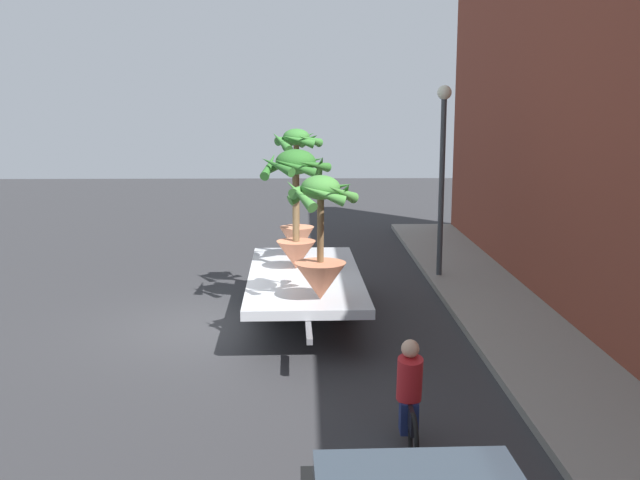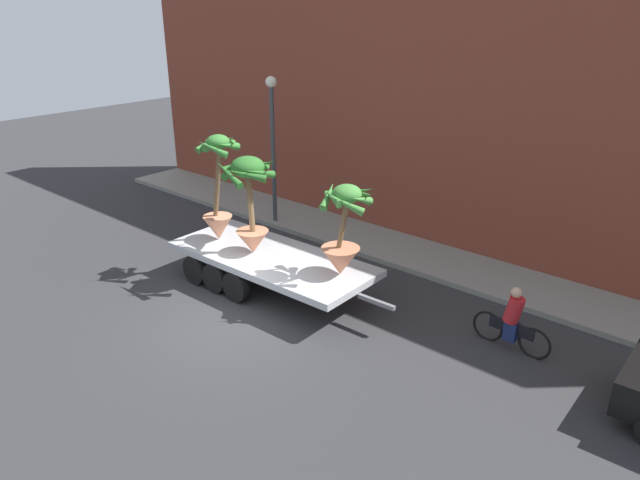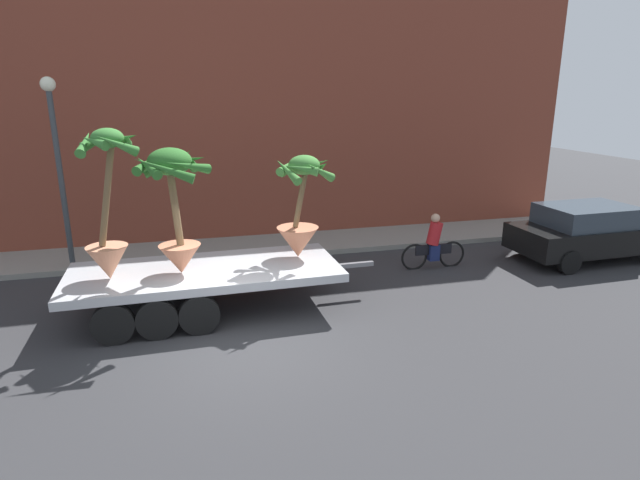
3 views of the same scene
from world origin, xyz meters
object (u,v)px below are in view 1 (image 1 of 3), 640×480
at_px(potted_palm_rear, 297,199).
at_px(cyclist, 409,400).
at_px(flatbed_trailer, 304,281).
at_px(potted_palm_middle, 296,200).
at_px(potted_palm_front, 321,243).
at_px(street_lamp, 442,156).

xyz_separation_m(potted_palm_rear, cyclist, (7.88, 1.56, -1.67)).
xyz_separation_m(flatbed_trailer, potted_palm_middle, (-0.28, -0.18, 1.73)).
bearing_deg(flatbed_trailer, potted_palm_middle, -146.55).
xyz_separation_m(potted_palm_rear, potted_palm_middle, (1.27, -0.01, 0.16)).
distance_m(potted_palm_rear, potted_palm_front, 4.00).
xyz_separation_m(flatbed_trailer, street_lamp, (-3.09, 3.50, 2.47)).
bearing_deg(flatbed_trailer, street_lamp, 131.50).
bearing_deg(potted_palm_front, cyclist, 15.52).
height_order(cyclist, street_lamp, street_lamp).
distance_m(potted_palm_middle, cyclist, 7.03).
distance_m(potted_palm_rear, potted_palm_middle, 1.28).
distance_m(potted_palm_front, cyclist, 4.29).
bearing_deg(potted_palm_rear, potted_palm_front, 6.77).
xyz_separation_m(flatbed_trailer, cyclist, (6.33, 1.39, -0.10)).
relative_size(potted_palm_front, cyclist, 1.26).
relative_size(flatbed_trailer, potted_palm_middle, 2.59).
bearing_deg(potted_palm_middle, potted_palm_rear, 179.34).
bearing_deg(cyclist, flatbed_trailer, -167.62).
bearing_deg(flatbed_trailer, cyclist, 12.38).
relative_size(flatbed_trailer, potted_palm_front, 2.91).
height_order(flatbed_trailer, potted_palm_rear, potted_palm_rear).
xyz_separation_m(potted_palm_middle, potted_palm_front, (2.69, 0.48, -0.44)).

